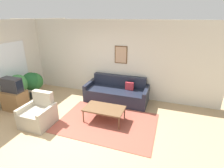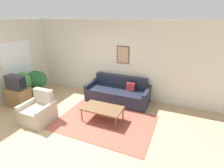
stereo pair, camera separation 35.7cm
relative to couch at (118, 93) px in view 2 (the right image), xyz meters
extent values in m
plane|color=tan|center=(-0.68, -2.10, -0.30)|extent=(16.00, 16.00, 0.00)
cube|color=#9E4C3D|center=(0.15, -1.41, -0.29)|extent=(2.69, 1.85, 0.01)
cube|color=beige|center=(-0.68, 0.47, 1.05)|extent=(8.00, 0.06, 2.70)
cube|color=brown|center=(0.00, 0.43, 1.25)|extent=(0.44, 0.03, 0.60)
cube|color=tan|center=(0.00, 0.41, 1.25)|extent=(0.38, 0.01, 0.54)
cube|color=beige|center=(-3.49, -1.50, 1.05)|extent=(0.06, 8.00, 2.70)
cube|color=beige|center=(-3.46, -0.94, 1.02)|extent=(0.02, 1.27, 1.40)
cube|color=white|center=(-3.45, -0.94, 1.02)|extent=(0.02, 1.19, 1.32)
cube|color=#1E2333|center=(0.00, -0.05, -0.07)|extent=(1.90, 0.90, 0.46)
cube|color=#1E2333|center=(0.00, 0.30, 0.35)|extent=(1.90, 0.20, 0.38)
cube|color=#1E2333|center=(-1.01, -0.05, 0.00)|extent=(0.12, 0.90, 0.60)
cube|color=#1E2333|center=(1.01, -0.05, 0.00)|extent=(0.12, 0.90, 0.60)
cube|color=#B22D38|center=(0.42, 0.06, 0.29)|extent=(0.28, 0.10, 0.28)
cube|color=brown|center=(0.05, -1.32, 0.09)|extent=(1.11, 0.63, 0.04)
cylinder|color=brown|center=(-0.47, -1.60, -0.11)|extent=(0.04, 0.04, 0.37)
cylinder|color=brown|center=(0.56, -1.60, -0.11)|extent=(0.04, 0.04, 0.37)
cylinder|color=brown|center=(-0.47, -1.05, -0.11)|extent=(0.04, 0.04, 0.37)
cylinder|color=brown|center=(0.56, -1.05, -0.11)|extent=(0.04, 0.04, 0.37)
cube|color=olive|center=(-2.87, -1.63, 0.01)|extent=(0.69, 0.49, 0.62)
cube|color=#2D2D33|center=(-2.87, -1.63, 0.54)|extent=(0.62, 0.28, 0.44)
cube|color=black|center=(-2.55, -1.63, 0.54)|extent=(0.01, 0.23, 0.34)
cube|color=#B2A893|center=(-1.59, -2.09, -0.08)|extent=(0.59, 0.76, 0.44)
cube|color=#B2A893|center=(-1.59, -1.79, 0.36)|extent=(0.59, 0.16, 0.44)
cube|color=#B2A893|center=(-1.93, -2.09, -0.02)|extent=(0.09, 0.76, 0.56)
cube|color=#B2A893|center=(-1.25, -2.09, -0.02)|extent=(0.09, 0.76, 0.56)
cylinder|color=#383D42|center=(-3.11, -1.18, -0.19)|extent=(0.26, 0.26, 0.21)
cylinder|color=#51381E|center=(-3.11, -1.18, 0.01)|extent=(0.04, 0.04, 0.19)
sphere|color=#3D8442|center=(-3.11, -1.18, 0.37)|extent=(0.63, 0.63, 0.63)
cylinder|color=#383D42|center=(-2.95, -0.77, -0.20)|extent=(0.23, 0.23, 0.18)
cylinder|color=#51381E|center=(-2.95, -0.77, -0.02)|extent=(0.04, 0.04, 0.19)
sphere|color=#1E5628|center=(-2.95, -0.77, 0.34)|extent=(0.63, 0.63, 0.63)
cylinder|color=beige|center=(-2.92, -0.67, -0.22)|extent=(0.25, 0.25, 0.15)
cylinder|color=#51381E|center=(-2.92, -0.67, -0.06)|extent=(0.04, 0.04, 0.19)
sphere|color=#28662D|center=(-2.92, -0.67, 0.30)|extent=(0.63, 0.63, 0.63)
camera|label=1|loc=(1.66, -5.29, 2.52)|focal=28.00mm
camera|label=2|loc=(1.99, -5.16, 2.52)|focal=28.00mm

